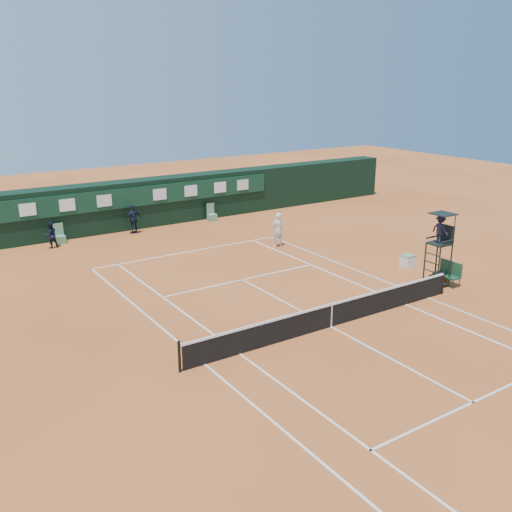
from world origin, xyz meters
The scene contains 14 objects.
ground centered at (0.00, 0.00, 0.00)m, with size 90.00×90.00×0.00m, color #C4642E.
court_lines centered at (0.00, 0.00, 0.01)m, with size 11.05×23.85×0.01m.
tennis_net centered at (0.00, 0.00, 0.51)m, with size 12.90×0.10×1.10m.
back_wall centered at (0.00, 18.74, 1.51)m, with size 40.00×1.65×3.00m.
linesman_chair_left centered at (-5.50, 17.48, 0.32)m, with size 0.55×0.50×1.15m.
linesman_chair_right centered at (4.50, 17.48, 0.32)m, with size 0.55×0.50×1.15m.
umpire_chair centered at (6.93, 0.80, 2.46)m, with size 0.96×0.95×3.42m.
player_bench centered at (7.62, 0.67, 0.60)m, with size 0.56×1.20×1.10m.
tennis_bag centered at (7.35, 1.01, 0.16)m, with size 0.37×0.83×0.31m, color black.
cooler centered at (7.95, 3.44, 0.33)m, with size 0.57×0.57×0.65m.
tennis_ball centered at (3.66, 9.21, 0.03)m, with size 0.07×0.07×0.07m, color #B8D431.
player centered at (4.64, 10.08, 0.98)m, with size 0.71×0.47×1.96m, color silver.
ball_kid_left centered at (-6.15, 16.82, 0.74)m, with size 0.72×0.56×1.48m, color black.
ball_kid_right centered at (-1.08, 17.25, 0.90)m, with size 1.05×0.44×1.79m, color black.
Camera 1 is at (-13.42, -15.19, 9.12)m, focal length 40.00 mm.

